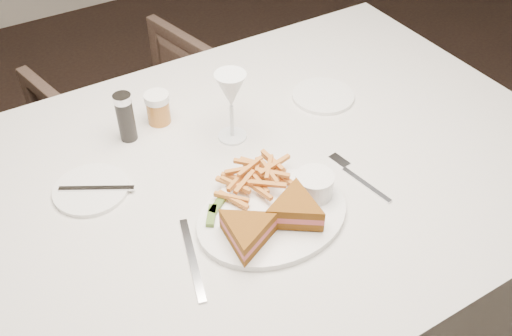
{
  "coord_description": "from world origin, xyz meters",
  "views": [
    {
      "loc": [
        -0.8,
        -0.8,
        1.61
      ],
      "look_at": [
        -0.34,
        -0.04,
        0.8
      ],
      "focal_mm": 40.0,
      "sensor_mm": 36.0,
      "label": 1
    }
  ],
  "objects": [
    {
      "name": "table_setting",
      "position": [
        -0.36,
        -0.04,
        0.79
      ],
      "size": [
        0.79,
        0.63,
        0.18
      ],
      "color": "white",
      "rests_on": "table"
    },
    {
      "name": "table",
      "position": [
        -0.34,
        0.01,
        0.38
      ],
      "size": [
        1.52,
        1.02,
        0.75
      ],
      "primitive_type": "cube",
      "rotation": [
        0.0,
        0.0,
        -0.0
      ],
      "color": "silver",
      "rests_on": "ground"
    },
    {
      "name": "ground",
      "position": [
        0.0,
        0.0,
        0.0
      ],
      "size": [
        5.0,
        5.0,
        0.0
      ],
      "primitive_type": "plane",
      "color": "black",
      "rests_on": "ground"
    },
    {
      "name": "chair_far",
      "position": [
        -0.29,
        0.86,
        0.3
      ],
      "size": [
        0.7,
        0.67,
        0.61
      ],
      "primitive_type": "imported",
      "rotation": [
        0.0,
        0.0,
        3.35
      ],
      "color": "#4A372D",
      "rests_on": "ground"
    }
  ]
}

